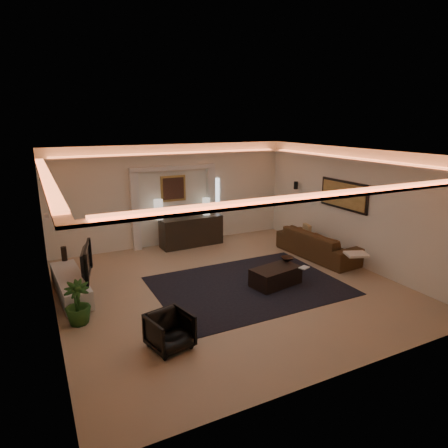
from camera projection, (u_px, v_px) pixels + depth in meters
name	position (u px, v px, depth m)	size (l,w,h in m)	color
floor	(228.00, 286.00, 8.62)	(7.00, 7.00, 0.00)	tan
ceiling	(228.00, 153.00, 7.88)	(7.00, 7.00, 0.00)	white
wall_back	(173.00, 195.00, 11.28)	(7.00, 7.00, 0.00)	white
wall_front	(347.00, 282.00, 5.22)	(7.00, 7.00, 0.00)	white
wall_left	(48.00, 245.00, 6.74)	(7.00, 7.00, 0.00)	white
wall_right	(352.00, 207.00, 9.76)	(7.00, 7.00, 0.00)	white
cove_soffit	(228.00, 167.00, 7.95)	(7.00, 7.00, 0.04)	silver
daylight_slit	(216.00, 195.00, 11.87)	(0.25, 0.03, 1.00)	white
area_rug	(248.00, 286.00, 8.62)	(4.00, 3.00, 0.01)	black
pilaster_left	(135.00, 212.00, 10.78)	(0.22, 0.20, 2.20)	silver
pilaster_right	(211.00, 204.00, 11.78)	(0.22, 0.20, 2.20)	silver
alcove_header	(173.00, 168.00, 10.99)	(2.52, 0.20, 0.12)	silver
painting_frame	(173.00, 188.00, 11.20)	(0.74, 0.04, 0.74)	tan
painting_canvas	(174.00, 189.00, 11.18)	(0.62, 0.02, 0.62)	#4C2D1E
art_panel_frame	(344.00, 195.00, 9.94)	(0.04, 1.64, 0.74)	black
art_panel_gold	(343.00, 195.00, 9.93)	(0.02, 1.50, 0.62)	tan
wall_sconce	(296.00, 185.00, 11.55)	(0.12, 0.12, 0.22)	black
wall_niche	(46.00, 216.00, 7.93)	(0.10, 0.55, 0.04)	silver
console	(191.00, 232.00, 11.34)	(1.80, 0.56, 0.90)	black
lamp_left	(159.00, 211.00, 10.93)	(0.25, 0.25, 0.56)	beige
lamp_right	(206.00, 207.00, 11.47)	(0.22, 0.22, 0.50)	beige
media_ledge	(70.00, 285.00, 8.13)	(0.52, 2.07, 0.39)	silver
tv	(82.00, 260.00, 7.97)	(0.15, 1.15, 0.66)	black
figurine	(64.00, 251.00, 8.92)	(0.12, 0.12, 0.33)	black
ginger_jar	(61.00, 206.00, 7.99)	(0.32, 0.32, 0.33)	#4B6170
plant	(77.00, 303.00, 6.92)	(0.45, 0.45, 0.80)	#214817
sofa	(318.00, 244.00, 10.40)	(0.94, 2.41, 0.70)	brown
throw_blanket	(356.00, 254.00, 9.00)	(0.48, 0.40, 0.05)	beige
throw_pillow	(307.00, 230.00, 10.95)	(0.10, 0.35, 0.35)	tan
coffee_table	(276.00, 276.00, 8.62)	(1.08, 0.59, 0.40)	black
bowl	(288.00, 258.00, 9.04)	(0.29, 0.29, 0.07)	black
magazine	(304.00, 267.00, 8.54)	(0.22, 0.16, 0.03)	silver
armchair	(170.00, 331.00, 6.20)	(0.63, 0.65, 0.59)	#30231B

